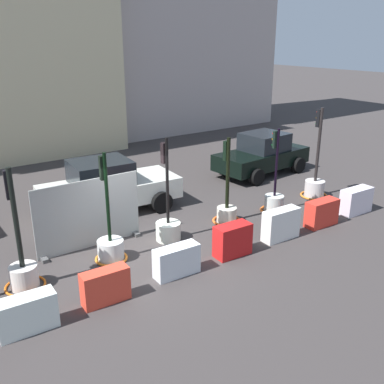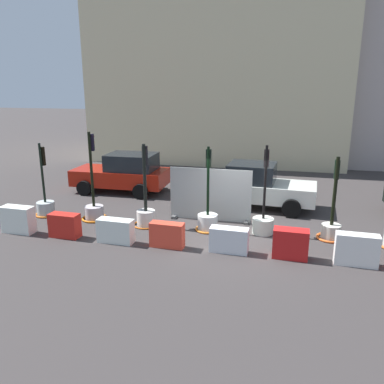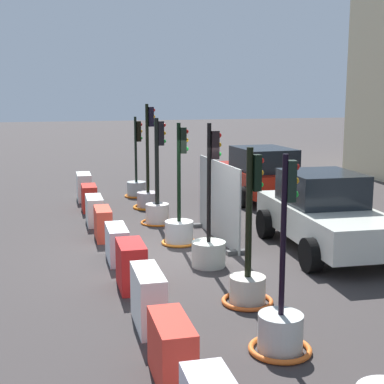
% 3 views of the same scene
% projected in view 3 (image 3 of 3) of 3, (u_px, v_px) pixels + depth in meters
% --- Properties ---
extents(ground_plane, '(120.00, 120.00, 0.00)m').
position_uv_depth(ground_plane, '(174.00, 255.00, 12.54)').
color(ground_plane, '#3A3434').
extents(traffic_light_0, '(0.84, 0.84, 2.78)m').
position_uv_depth(traffic_light_0, '(137.00, 185.00, 19.46)').
color(traffic_light_0, '#A8B0B1').
rests_on(traffic_light_0, ground_plane).
extents(traffic_light_1, '(0.96, 0.96, 3.25)m').
position_uv_depth(traffic_light_1, '(148.00, 194.00, 17.53)').
color(traffic_light_1, '#B4A9AC').
rests_on(traffic_light_1, ground_plane).
extents(traffic_light_2, '(0.94, 0.94, 2.92)m').
position_uv_depth(traffic_light_2, '(158.00, 205.00, 15.50)').
color(traffic_light_2, silver).
rests_on(traffic_light_2, ground_plane).
extents(traffic_light_3, '(0.86, 0.86, 2.91)m').
position_uv_depth(traffic_light_3, '(179.00, 226.00, 13.41)').
color(traffic_light_3, silver).
rests_on(traffic_light_3, ground_plane).
extents(traffic_light_4, '(0.71, 0.71, 3.00)m').
position_uv_depth(traffic_light_4, '(209.00, 244.00, 11.67)').
color(traffic_light_4, silver).
rests_on(traffic_light_4, ground_plane).
extents(traffic_light_5, '(0.90, 0.90, 2.71)m').
position_uv_depth(traffic_light_5, '(248.00, 279.00, 9.61)').
color(traffic_light_5, beige).
rests_on(traffic_light_5, ground_plane).
extents(traffic_light_6, '(0.90, 0.90, 2.80)m').
position_uv_depth(traffic_light_6, '(281.00, 326.00, 7.81)').
color(traffic_light_6, silver).
rests_on(traffic_light_6, ground_plane).
extents(construction_barrier_0, '(1.11, 0.49, 0.91)m').
position_uv_depth(construction_barrier_0, '(84.00, 187.00, 18.82)').
color(construction_barrier_0, white).
rests_on(construction_barrier_0, ground_plane).
extents(construction_barrier_1, '(1.00, 0.48, 0.79)m').
position_uv_depth(construction_barrier_1, '(89.00, 198.00, 17.17)').
color(construction_barrier_1, red).
rests_on(construction_barrier_1, ground_plane).
extents(construction_barrier_2, '(1.17, 0.47, 0.77)m').
position_uv_depth(construction_barrier_2, '(94.00, 210.00, 15.44)').
color(construction_barrier_2, silver).
rests_on(construction_barrier_2, ground_plane).
extents(construction_barrier_3, '(1.07, 0.42, 0.78)m').
position_uv_depth(construction_barrier_3, '(103.00, 224.00, 13.84)').
color(construction_barrier_3, '#E6412C').
rests_on(construction_barrier_3, ground_plane).
extents(construction_barrier_4, '(1.16, 0.45, 0.76)m').
position_uv_depth(construction_barrier_4, '(117.00, 244.00, 12.05)').
color(construction_barrier_4, silver).
rests_on(construction_barrier_4, ground_plane).
extents(construction_barrier_5, '(1.02, 0.51, 0.87)m').
position_uv_depth(construction_barrier_5, '(131.00, 266.00, 10.35)').
color(construction_barrier_5, red).
rests_on(construction_barrier_5, ground_plane).
extents(construction_barrier_6, '(1.17, 0.45, 0.90)m').
position_uv_depth(construction_barrier_6, '(148.00, 299.00, 8.65)').
color(construction_barrier_6, white).
rests_on(construction_barrier_6, ground_plane).
extents(construction_barrier_7, '(1.10, 0.48, 0.82)m').
position_uv_depth(construction_barrier_7, '(172.00, 351.00, 7.01)').
color(construction_barrier_7, red).
rests_on(construction_barrier_7, ground_plane).
extents(car_white_van, '(4.62, 2.45, 1.79)m').
position_uv_depth(car_white_van, '(325.00, 213.00, 12.83)').
color(car_white_van, silver).
rests_on(car_white_van, ground_plane).
extents(car_red_compact, '(4.34, 2.29, 1.80)m').
position_uv_depth(car_red_compact, '(258.00, 173.00, 18.93)').
color(car_red_compact, '#A61A0C').
rests_on(car_red_compact, ground_plane).
extents(site_fence_panel, '(3.01, 0.50, 1.95)m').
position_uv_depth(site_fence_panel, '(218.00, 203.00, 13.71)').
color(site_fence_panel, '#9A9E9B').
rests_on(site_fence_panel, ground_plane).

